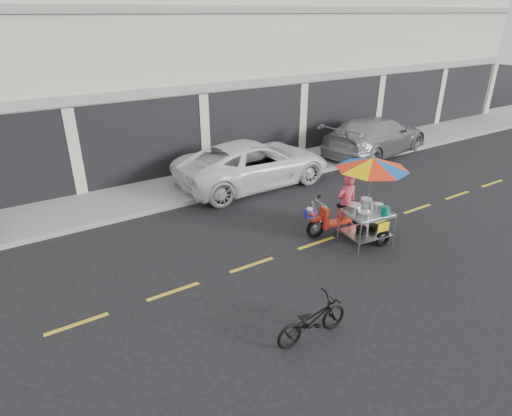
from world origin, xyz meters
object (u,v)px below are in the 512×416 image
silver_pickup (376,136)px  near_bicycle (312,320)px  food_vendor_rig (361,186)px  white_pickup (254,163)px

silver_pickup → near_bicycle: silver_pickup is taller
silver_pickup → near_bicycle: 11.99m
food_vendor_rig → near_bicycle: bearing=-138.2°
silver_pickup → near_bicycle: size_ratio=3.58×
silver_pickup → near_bicycle: bearing=117.1°
silver_pickup → food_vendor_rig: size_ratio=2.33×
white_pickup → silver_pickup: silver_pickup is taller
near_bicycle → food_vendor_rig: size_ratio=0.65×
silver_pickup → food_vendor_rig: (-5.93, -5.01, 0.68)m
white_pickup → near_bicycle: bearing=155.1°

